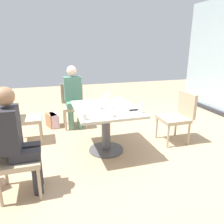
# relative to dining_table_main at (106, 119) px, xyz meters

# --- Properties ---
(ground_plane) EXTENTS (12.00, 12.00, 0.00)m
(ground_plane) POSITION_rel_dining_table_main_xyz_m (0.00, 0.00, -0.54)
(ground_plane) COLOR tan
(dining_table_main) EXTENTS (1.15, 0.95, 0.73)m
(dining_table_main) POSITION_rel_dining_table_main_xyz_m (0.00, 0.00, 0.00)
(dining_table_main) COLOR #BCB29E
(dining_table_main) RESTS_ON ground_plane
(chair_side_end) EXTENTS (0.50, 0.46, 0.87)m
(chair_side_end) POSITION_rel_dining_table_main_xyz_m (-1.34, -0.35, -0.05)
(chair_side_end) COLOR tan
(chair_side_end) RESTS_ON ground_plane
(chair_front_right) EXTENTS (0.46, 0.50, 0.87)m
(chair_front_right) POSITION_rel_dining_table_main_xyz_m (0.72, -1.31, -0.05)
(chair_front_right) COLOR tan
(chair_front_right) RESTS_ON ground_plane
(chair_near_window) EXTENTS (0.46, 0.51, 0.87)m
(chair_near_window) POSITION_rel_dining_table_main_xyz_m (0.00, 1.31, -0.05)
(chair_near_window) COLOR tan
(chair_near_window) RESTS_ON ground_plane
(chair_front_left) EXTENTS (0.46, 0.50, 0.87)m
(chair_front_left) POSITION_rel_dining_table_main_xyz_m (-0.72, -1.31, -0.05)
(chair_front_left) COLOR tan
(chair_front_left) RESTS_ON ground_plane
(person_side_end) EXTENTS (0.39, 0.34, 1.26)m
(person_side_end) POSITION_rel_dining_table_main_xyz_m (-1.24, -0.35, 0.16)
(person_side_end) COLOR #4C7F6B
(person_side_end) RESTS_ON ground_plane
(person_front_right) EXTENTS (0.34, 0.39, 1.26)m
(person_front_right) POSITION_rel_dining_table_main_xyz_m (0.72, -1.20, 0.16)
(person_front_right) COLOR #28282D
(person_front_right) RESTS_ON ground_plane
(wine_glass_0) EXTENTS (0.07, 0.07, 0.18)m
(wine_glass_0) POSITION_rel_dining_table_main_xyz_m (-0.46, 0.18, 0.32)
(wine_glass_0) COLOR silver
(wine_glass_0) RESTS_ON dining_table_main
(wine_glass_1) EXTENTS (0.07, 0.07, 0.18)m
(wine_glass_1) POSITION_rel_dining_table_main_xyz_m (0.40, 0.41, 0.32)
(wine_glass_1) COLOR silver
(wine_glass_1) RESTS_ON dining_table_main
(wine_glass_2) EXTENTS (0.07, 0.07, 0.18)m
(wine_glass_2) POSITION_rel_dining_table_main_xyz_m (0.07, 0.05, 0.32)
(wine_glass_2) COLOR silver
(wine_glass_2) RESTS_ON dining_table_main
(wine_glass_3) EXTENTS (0.07, 0.07, 0.18)m
(wine_glass_3) POSITION_rel_dining_table_main_xyz_m (-0.09, -0.02, 0.32)
(wine_glass_3) COLOR silver
(wine_glass_3) RESTS_ON dining_table_main
(wine_glass_4) EXTENTS (0.07, 0.07, 0.18)m
(wine_glass_4) POSITION_rel_dining_table_main_xyz_m (0.03, -0.11, 0.32)
(wine_glass_4) COLOR silver
(wine_glass_4) RESTS_ON dining_table_main
(wine_glass_5) EXTENTS (0.07, 0.07, 0.18)m
(wine_glass_5) POSITION_rel_dining_table_main_xyz_m (-0.30, 0.07, 0.32)
(wine_glass_5) COLOR silver
(wine_glass_5) RESTS_ON dining_table_main
(wine_glass_6) EXTENTS (0.07, 0.07, 0.18)m
(wine_glass_6) POSITION_rel_dining_table_main_xyz_m (0.43, -0.03, 0.32)
(wine_glass_6) COLOR silver
(wine_glass_6) RESTS_ON dining_table_main
(coffee_cup) EXTENTS (0.08, 0.08, 0.09)m
(coffee_cup) POSITION_rel_dining_table_main_xyz_m (0.46, -0.41, 0.23)
(coffee_cup) COLOR white
(coffee_cup) RESTS_ON dining_table_main
(cell_phone_on_table) EXTENTS (0.09, 0.15, 0.01)m
(cell_phone_on_table) POSITION_rel_dining_table_main_xyz_m (0.25, 0.36, 0.19)
(cell_phone_on_table) COLOR black
(cell_phone_on_table) RESTS_ON dining_table_main
(handbag_0) EXTENTS (0.31, 0.19, 0.28)m
(handbag_0) POSITION_rel_dining_table_main_xyz_m (-1.35, -0.75, -0.40)
(handbag_0) COLOR beige
(handbag_0) RESTS_ON ground_plane
(handbag_2) EXTENTS (0.34, 0.25, 0.28)m
(handbag_2) POSITION_rel_dining_table_main_xyz_m (-1.35, -0.81, -0.40)
(handbag_2) COLOR #A3704C
(handbag_2) RESTS_ON ground_plane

